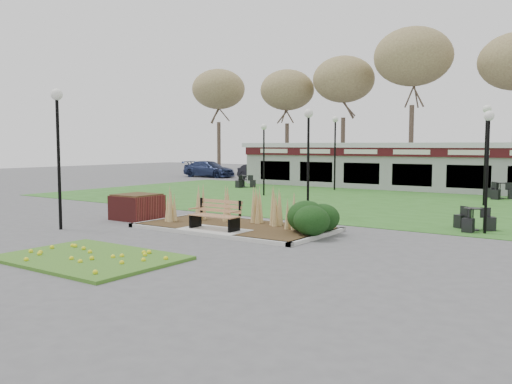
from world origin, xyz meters
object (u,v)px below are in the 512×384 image
Objects in this scene: food_pavilion at (420,166)px; car_black at (257,172)px; park_bench at (216,214)px; lamp_post_far_right at (486,132)px; bistro_set_c at (473,223)px; lamp_post_near_left at (58,127)px; bistro_set_a at (244,183)px; lamp_post_mid_left at (264,143)px; brick_planter at (137,207)px; car_silver at (285,170)px; lamp_post_mid_right at (308,139)px; lamp_post_far_left at (335,136)px; bistro_set_b at (500,193)px; lamp_post_near_right at (488,144)px; car_blue at (209,169)px.

car_black is at bearing 171.03° from food_pavilion.
park_bench is 14.19m from lamp_post_far_right.
bistro_set_c is at bearing -80.29° from lamp_post_far_right.
lamp_post_near_left is 3.19× the size of bistro_set_a.
lamp_post_mid_left is 0.85× the size of lamp_post_far_right.
lamp_post_near_left reaches higher than brick_planter.
park_bench is 26.81m from car_silver.
lamp_post_far_left is at bearing 112.12° from lamp_post_mid_right.
bistro_set_a reaches higher than bistro_set_c.
bistro_set_a is (-5.36, 17.60, -3.06)m from lamp_post_near_left.
park_bench is at bearing -56.68° from bistro_set_a.
food_pavilion is (4.40, 18.96, 1.00)m from brick_planter.
lamp_post_near_left is 1.02× the size of lamp_post_far_left.
bistro_set_c is at bearing -109.48° from car_black.
bistro_set_b is at bearing 90.44° from lamp_post_far_right.
brick_planter is at bearing -68.81° from bistro_set_a.
brick_planter is at bearing -103.06° from food_pavilion.
bistro_set_c is 0.31× the size of car_silver.
brick_planter is at bearing -140.84° from lamp_post_mid_right.
bistro_set_b is (10.91, 5.47, -2.55)m from lamp_post_mid_left.
bistro_set_b reaches higher than bistro_set_a.
brick_planter is at bearing 85.31° from lamp_post_near_left.
lamp_post_far_right is at bearing -8.67° from bistro_set_a.
lamp_post_mid_left is at bearing 153.58° from bistro_set_c.
bistro_set_c is at bearing 136.14° from lamp_post_near_right.
car_blue is (-19.11, 22.58, 0.11)m from park_bench.
car_black is (-1.38, -2.00, -0.12)m from car_silver.
lamp_post_far_left reaches higher than lamp_post_mid_left.
lamp_post_far_right is at bearing -135.74° from car_silver.
food_pavilion is at bearing 76.94° from brick_planter.
lamp_post_mid_left is 2.88× the size of bistro_set_c.
car_silver is 7.01m from car_blue.
lamp_post_far_right reaches higher than car_silver.
bistro_set_b is 18.81m from car_silver.
lamp_post_near_left is 3.38× the size of bistro_set_c.
lamp_post_near_right is 31.74m from car_blue.
food_pavilion is 5.96× the size of lamp_post_mid_right.
bistro_set_b reaches higher than bistro_set_c.
car_black is (-3.58, 6.62, 0.35)m from bistro_set_a.
lamp_post_mid_left is at bearing 152.79° from lamp_post_near_right.
lamp_post_mid_right is 6.55m from bistro_set_c.
lamp_post_far_right is (-1.81, 8.28, 0.54)m from lamp_post_near_right.
lamp_post_far_right is (4.60, 8.11, 0.32)m from lamp_post_mid_right.
bistro_set_b is (5.16, 16.66, -0.30)m from park_bench.
park_bench is at bearing -96.93° from lamp_post_mid_right.
lamp_post_far_right is at bearing -95.12° from car_black.
park_bench is 0.39× the size of car_silver.
car_black is (-7.84, 10.66, -2.21)m from lamp_post_mid_left.
bistro_set_c is 26.20m from car_black.
park_bench reaches higher than bistro_set_c.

